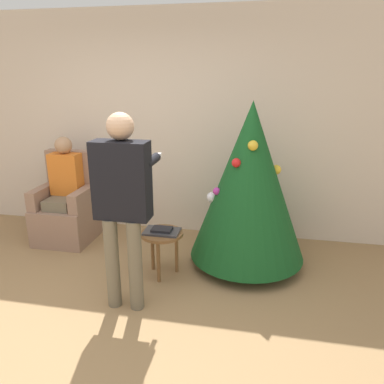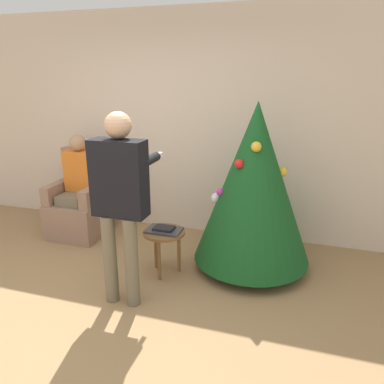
{
  "view_description": "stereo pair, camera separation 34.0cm",
  "coord_description": "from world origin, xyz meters",
  "px_view_note": "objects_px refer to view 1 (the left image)",
  "views": [
    {
      "loc": [
        1.32,
        -2.25,
        1.97
      ],
      "look_at": [
        0.68,
        0.93,
        0.93
      ],
      "focal_mm": 35.0,
      "sensor_mm": 36.0,
      "label": 1
    },
    {
      "loc": [
        1.65,
        -2.16,
        1.97
      ],
      "look_at": [
        0.68,
        0.93,
        0.93
      ],
      "focal_mm": 35.0,
      "sensor_mm": 36.0,
      "label": 2
    }
  ],
  "objects_px": {
    "person_seated": "(64,185)",
    "armchair": "(68,210)",
    "person_standing": "(122,195)",
    "christmas_tree": "(249,182)",
    "side_stool": "(162,239)"
  },
  "relations": [
    {
      "from": "person_seated",
      "to": "christmas_tree",
      "type": "bearing_deg",
      "value": -5.22
    },
    {
      "from": "person_seated",
      "to": "side_stool",
      "type": "height_order",
      "value": "person_seated"
    },
    {
      "from": "christmas_tree",
      "to": "side_stool",
      "type": "distance_m",
      "value": 1.05
    },
    {
      "from": "armchair",
      "to": "side_stool",
      "type": "distance_m",
      "value": 1.52
    },
    {
      "from": "christmas_tree",
      "to": "armchair",
      "type": "distance_m",
      "value": 2.27
    },
    {
      "from": "armchair",
      "to": "person_standing",
      "type": "bearing_deg",
      "value": -44.22
    },
    {
      "from": "armchair",
      "to": "person_standing",
      "type": "height_order",
      "value": "person_standing"
    },
    {
      "from": "armchair",
      "to": "person_seated",
      "type": "distance_m",
      "value": 0.32
    },
    {
      "from": "christmas_tree",
      "to": "person_seated",
      "type": "bearing_deg",
      "value": 174.78
    },
    {
      "from": "armchair",
      "to": "person_standing",
      "type": "xyz_separation_m",
      "value": [
        1.21,
        -1.17,
        0.65
      ]
    },
    {
      "from": "person_standing",
      "to": "christmas_tree",
      "type": "bearing_deg",
      "value": 43.63
    },
    {
      "from": "christmas_tree",
      "to": "person_seated",
      "type": "relative_size",
      "value": 1.37
    },
    {
      "from": "armchair",
      "to": "person_seated",
      "type": "height_order",
      "value": "person_seated"
    },
    {
      "from": "christmas_tree",
      "to": "person_seated",
      "type": "distance_m",
      "value": 2.21
    },
    {
      "from": "person_seated",
      "to": "armchair",
      "type": "bearing_deg",
      "value": 90.0
    }
  ]
}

